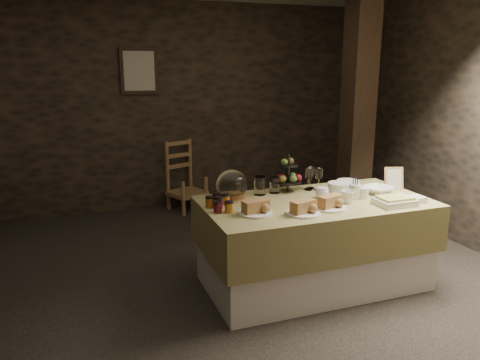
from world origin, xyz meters
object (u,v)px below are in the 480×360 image
object	(u,v)px
fruit_stand	(289,177)
chair	(186,179)
buffet_table	(314,237)
timber_column	(358,111)

from	to	relation	value
fruit_stand	chair	bearing A→B (deg)	101.44
buffet_table	chair	distance (m)	2.53
timber_column	buffet_table	bearing A→B (deg)	-132.78
buffet_table	timber_column	world-z (taller)	timber_column
buffet_table	fruit_stand	distance (m)	0.57
fruit_stand	timber_column	bearing A→B (deg)	37.48
chair	timber_column	xyz separation A→B (m)	(1.81, -1.07, 0.91)
buffet_table	timber_column	bearing A→B (deg)	47.22
buffet_table	fruit_stand	world-z (taller)	fruit_stand
chair	fruit_stand	bearing A→B (deg)	-100.38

